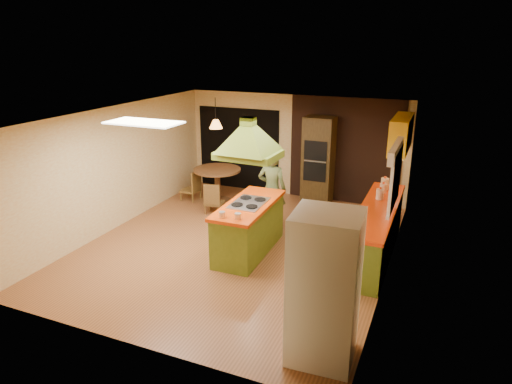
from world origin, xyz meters
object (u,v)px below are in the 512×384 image
at_px(canister_large, 385,184).
at_px(kitchen_island, 249,227).
at_px(man, 272,189).
at_px(refrigerator, 324,288).
at_px(wall_oven, 318,160).
at_px(dining_table, 217,179).

bearing_deg(canister_large, kitchen_island, -138.68).
relative_size(man, refrigerator, 0.85).
relative_size(wall_oven, dining_table, 1.85).
xyz_separation_m(man, canister_large, (2.17, 0.56, 0.22)).
height_order(man, wall_oven, wall_oven).
xyz_separation_m(kitchen_island, refrigerator, (2.01, -2.34, 0.47)).
distance_m(kitchen_island, canister_large, 2.88).
height_order(kitchen_island, canister_large, canister_large).
distance_m(man, canister_large, 2.25).
bearing_deg(canister_large, wall_oven, 143.59).
bearing_deg(kitchen_island, dining_table, 127.99).
xyz_separation_m(kitchen_island, canister_large, (2.12, 1.87, 0.55)).
xyz_separation_m(dining_table, canister_large, (3.90, -0.32, 0.45)).
bearing_deg(wall_oven, refrigerator, -73.36).
bearing_deg(dining_table, canister_large, -4.72).
bearing_deg(man, refrigerator, 113.82).
distance_m(wall_oven, dining_table, 2.43).
height_order(dining_table, canister_large, canister_large).
bearing_deg(kitchen_island, refrigerator, -50.50).
distance_m(kitchen_island, refrigerator, 3.12).
xyz_separation_m(man, wall_oven, (0.48, 1.81, 0.22)).
relative_size(refrigerator, dining_table, 1.71).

